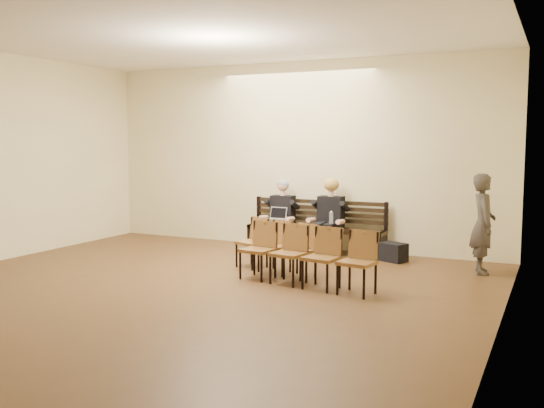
{
  "coord_description": "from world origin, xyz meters",
  "views": [
    {
      "loc": [
        4.53,
        -5.59,
        2.03
      ],
      "look_at": [
        -0.07,
        4.05,
        0.91
      ],
      "focal_mm": 40.0,
      "sensor_mm": 36.0,
      "label": 1
    }
  ],
  "objects_px": {
    "bench": "(315,239)",
    "seated_man": "(281,216)",
    "bag": "(393,252)",
    "water_bottle": "(331,225)",
    "passerby": "(483,216)",
    "chair_row_back": "(274,247)",
    "laptop": "(275,221)",
    "seated_woman": "(329,218)",
    "chair_row_front": "(305,256)"
  },
  "relations": [
    {
      "from": "bench",
      "to": "chair_row_front",
      "type": "xyz_separation_m",
      "value": [
        0.84,
        -2.54,
        0.2
      ]
    },
    {
      "from": "seated_man",
      "to": "passerby",
      "type": "xyz_separation_m",
      "value": [
        3.62,
        -0.48,
        0.25
      ]
    },
    {
      "from": "water_bottle",
      "to": "chair_row_back",
      "type": "relative_size",
      "value": 0.16
    },
    {
      "from": "bag",
      "to": "laptop",
      "type": "bearing_deg",
      "value": -178.73
    },
    {
      "from": "laptop",
      "to": "seated_man",
      "type": "bearing_deg",
      "value": 101.33
    },
    {
      "from": "laptop",
      "to": "chair_row_front",
      "type": "bearing_deg",
      "value": -41.56
    },
    {
      "from": "bag",
      "to": "seated_woman",
      "type": "bearing_deg",
      "value": 172.57
    },
    {
      "from": "laptop",
      "to": "bag",
      "type": "distance_m",
      "value": 2.22
    },
    {
      "from": "laptop",
      "to": "passerby",
      "type": "xyz_separation_m",
      "value": [
        3.63,
        -0.27,
        0.31
      ]
    },
    {
      "from": "seated_man",
      "to": "water_bottle",
      "type": "xyz_separation_m",
      "value": [
        1.08,
        -0.24,
        -0.07
      ]
    },
    {
      "from": "seated_woman",
      "to": "chair_row_back",
      "type": "xyz_separation_m",
      "value": [
        -0.24,
        -1.78,
        -0.24
      ]
    },
    {
      "from": "bench",
      "to": "chair_row_back",
      "type": "relative_size",
      "value": 1.81
    },
    {
      "from": "laptop",
      "to": "water_bottle",
      "type": "xyz_separation_m",
      "value": [
        1.09,
        -0.04,
        -0.01
      ]
    },
    {
      "from": "seated_man",
      "to": "bag",
      "type": "relative_size",
      "value": 2.99
    },
    {
      "from": "bench",
      "to": "laptop",
      "type": "distance_m",
      "value": 0.81
    },
    {
      "from": "water_bottle",
      "to": "passerby",
      "type": "relative_size",
      "value": 0.13
    },
    {
      "from": "seated_woman",
      "to": "bag",
      "type": "distance_m",
      "value": 1.32
    },
    {
      "from": "seated_woman",
      "to": "bag",
      "type": "bearing_deg",
      "value": -7.43
    },
    {
      "from": "seated_woman",
      "to": "bag",
      "type": "xyz_separation_m",
      "value": [
        1.21,
        -0.16,
        -0.49
      ]
    },
    {
      "from": "bench",
      "to": "bag",
      "type": "bearing_deg",
      "value": -10.36
    },
    {
      "from": "bag",
      "to": "chair_row_front",
      "type": "bearing_deg",
      "value": -106.85
    },
    {
      "from": "water_bottle",
      "to": "passerby",
      "type": "distance_m",
      "value": 2.57
    },
    {
      "from": "bench",
      "to": "chair_row_back",
      "type": "bearing_deg",
      "value": -87.87
    },
    {
      "from": "bag",
      "to": "passerby",
      "type": "relative_size",
      "value": 0.24
    },
    {
      "from": "bench",
      "to": "passerby",
      "type": "distance_m",
      "value": 3.11
    },
    {
      "from": "seated_woman",
      "to": "laptop",
      "type": "bearing_deg",
      "value": -167.91
    },
    {
      "from": "laptop",
      "to": "bag",
      "type": "relative_size",
      "value": 0.77
    },
    {
      "from": "bench",
      "to": "laptop",
      "type": "bearing_deg",
      "value": -153.5
    },
    {
      "from": "water_bottle",
      "to": "chair_row_back",
      "type": "height_order",
      "value": "chair_row_back"
    },
    {
      "from": "laptop",
      "to": "chair_row_back",
      "type": "distance_m",
      "value": 1.74
    },
    {
      "from": "bench",
      "to": "laptop",
      "type": "relative_size",
      "value": 7.94
    },
    {
      "from": "seated_man",
      "to": "laptop",
      "type": "xyz_separation_m",
      "value": [
        -0.01,
        -0.21,
        -0.07
      ]
    },
    {
      "from": "seated_man",
      "to": "chair_row_back",
      "type": "xyz_separation_m",
      "value": [
        0.71,
        -1.78,
        -0.24
      ]
    },
    {
      "from": "seated_woman",
      "to": "chair_row_back",
      "type": "bearing_deg",
      "value": -97.61
    },
    {
      "from": "passerby",
      "to": "seated_man",
      "type": "bearing_deg",
      "value": 66.72
    },
    {
      "from": "water_bottle",
      "to": "chair_row_front",
      "type": "distance_m",
      "value": 2.21
    },
    {
      "from": "seated_woman",
      "to": "water_bottle",
      "type": "distance_m",
      "value": 0.29
    },
    {
      "from": "seated_man",
      "to": "passerby",
      "type": "distance_m",
      "value": 3.66
    },
    {
      "from": "passerby",
      "to": "laptop",
      "type": "bearing_deg",
      "value": 69.97
    },
    {
      "from": "bench",
      "to": "seated_man",
      "type": "xyz_separation_m",
      "value": [
        -0.64,
        -0.12,
        0.41
      ]
    },
    {
      "from": "seated_woman",
      "to": "chair_row_front",
      "type": "xyz_separation_m",
      "value": [
        0.53,
        -2.42,
        -0.22
      ]
    },
    {
      "from": "water_bottle",
      "to": "chair_row_front",
      "type": "height_order",
      "value": "chair_row_front"
    },
    {
      "from": "bench",
      "to": "seated_man",
      "type": "distance_m",
      "value": 0.77
    },
    {
      "from": "seated_man",
      "to": "seated_woman",
      "type": "height_order",
      "value": "seated_woman"
    },
    {
      "from": "seated_woman",
      "to": "chair_row_front",
      "type": "bearing_deg",
      "value": -77.65
    },
    {
      "from": "seated_man",
      "to": "chair_row_back",
      "type": "bearing_deg",
      "value": -68.14
    },
    {
      "from": "seated_woman",
      "to": "bag",
      "type": "relative_size",
      "value": 3.02
    },
    {
      "from": "seated_man",
      "to": "laptop",
      "type": "relative_size",
      "value": 3.89
    },
    {
      "from": "water_bottle",
      "to": "seated_man",
      "type": "bearing_deg",
      "value": 167.29
    },
    {
      "from": "bag",
      "to": "water_bottle",
      "type": "bearing_deg",
      "value": -175.45
    }
  ]
}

